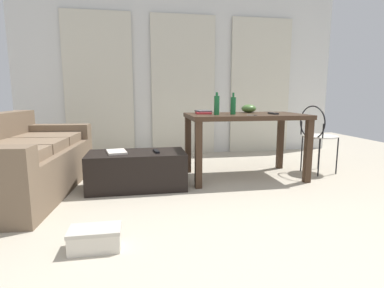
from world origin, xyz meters
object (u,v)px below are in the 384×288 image
scissors (253,115)px  shoebox (95,238)px  tv_remote_on_table (273,113)px  book_stack (203,112)px  wire_chair (316,131)px  bottle_near (217,105)px  magazine (117,152)px  couch (20,162)px  coffee_table (137,170)px  bottle_far (233,105)px  tv_remote_primary (156,151)px  craft_table (245,123)px  bowl (249,109)px

scissors → shoebox: 2.05m
tv_remote_on_table → scissors: tv_remote_on_table is taller
book_stack → wire_chair: bearing=-4.1°
bottle_near → tv_remote_on_table: 0.68m
wire_chair → book_stack: 1.43m
magazine → shoebox: bearing=-103.7°
couch → bottle_near: bearing=1.6°
couch → scissors: 2.44m
coffee_table → wire_chair: bearing=6.1°
bottle_near → bottle_far: (0.20, 0.04, -0.01)m
bottle_far → tv_remote_primary: (-0.88, -0.18, -0.46)m
coffee_table → bottle_near: bottle_near is taller
bottle_far → shoebox: 2.09m
couch → wire_chair: wire_chair is taller
couch → magazine: size_ratio=7.40×
bottle_near → book_stack: bottle_near is taller
couch → coffee_table: (1.15, -0.05, -0.12)m
wire_chair → couch: bearing=-176.8°
magazine → craft_table: bearing=-3.1°
couch → scissors: (2.39, -0.09, 0.45)m
coffee_table → bottle_near: bearing=6.9°
bottle_near → tv_remote_primary: bearing=-168.4°
magazine → shoebox: (-0.06, -1.27, -0.32)m
bottle_near → bowl: size_ratio=1.37×
bottle_near → bottle_far: bearing=11.6°
tv_remote_on_table → shoebox: 2.37m
couch → bottle_far: 2.30m
bottle_near → bottle_far: 0.21m
wire_chair → bottle_far: 1.16m
couch → coffee_table: 1.15m
bowl → magazine: bowl is taller
bowl → scissors: (-0.14, -0.50, -0.05)m
craft_table → wire_chair: bearing=1.3°
magazine → bowl: bearing=4.7°
book_stack → tv_remote_on_table: bearing=-16.3°
couch → bottle_far: bearing=2.6°
bottle_far → book_stack: bottle_far is taller
bottle_far → book_stack: size_ratio=0.88×
bottle_far → craft_table: bearing=21.3°
scissors → bottle_near: bearing=157.3°
wire_chair → shoebox: wire_chair is taller
wire_chair → tv_remote_on_table: wire_chair is taller
scissors → shoebox: size_ratio=0.31×
bottle_far → tv_remote_primary: bottle_far is taller
coffee_table → tv_remote_primary: tv_remote_primary is taller
wire_chair → magazine: 2.41m
tv_remote_primary → craft_table: bearing=5.2°
coffee_table → book_stack: bearing=23.4°
coffee_table → book_stack: size_ratio=3.66×
tv_remote_on_table → tv_remote_primary: bearing=-175.9°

